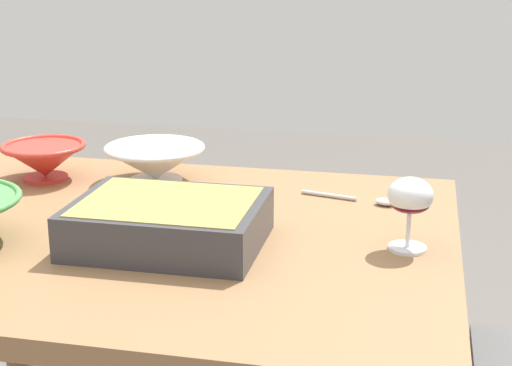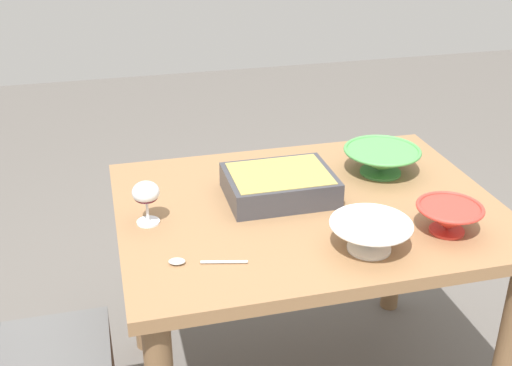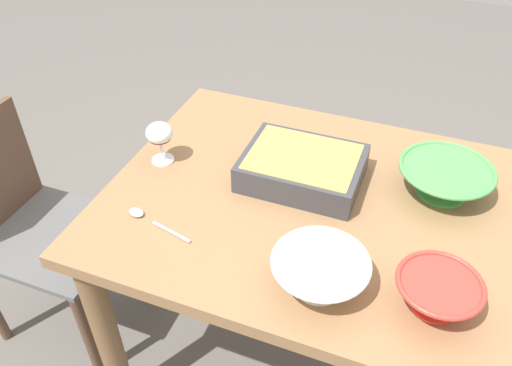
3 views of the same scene
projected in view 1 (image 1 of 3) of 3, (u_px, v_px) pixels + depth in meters
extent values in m
cube|color=olive|center=(145.00, 237.00, 1.47)|extent=(1.16, 0.89, 0.04)
cylinder|color=brown|center=(414.00, 347.00, 1.83)|extent=(0.07, 0.07, 0.72)
cylinder|color=brown|center=(15.00, 306.00, 2.04)|extent=(0.07, 0.07, 0.72)
cylinder|color=white|center=(407.00, 248.00, 1.36)|extent=(0.07, 0.07, 0.01)
cylinder|color=white|center=(408.00, 229.00, 1.35)|extent=(0.01, 0.01, 0.06)
ellipsoid|color=white|center=(410.00, 195.00, 1.33)|extent=(0.08, 0.08, 0.06)
ellipsoid|color=#4C0A19|center=(410.00, 203.00, 1.34)|extent=(0.07, 0.07, 0.03)
cube|color=#38383D|center=(168.00, 223.00, 1.37)|extent=(0.33, 0.25, 0.08)
cube|color=#9E8C47|center=(168.00, 206.00, 1.36)|extent=(0.30, 0.23, 0.02)
cylinder|color=white|center=(156.00, 180.00, 1.75)|extent=(0.12, 0.12, 0.01)
cone|color=white|center=(155.00, 163.00, 1.74)|extent=(0.22, 0.22, 0.07)
torus|color=white|center=(155.00, 148.00, 1.73)|extent=(0.22, 0.22, 0.01)
cylinder|color=red|center=(46.00, 178.00, 1.77)|extent=(0.10, 0.10, 0.01)
cone|color=red|center=(45.00, 161.00, 1.76)|extent=(0.18, 0.18, 0.07)
torus|color=red|center=(43.00, 146.00, 1.75)|extent=(0.19, 0.19, 0.01)
cylinder|color=silver|center=(329.00, 195.00, 1.64)|extent=(0.12, 0.04, 0.01)
ellipsoid|color=silver|center=(386.00, 202.00, 1.59)|extent=(0.05, 0.04, 0.01)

